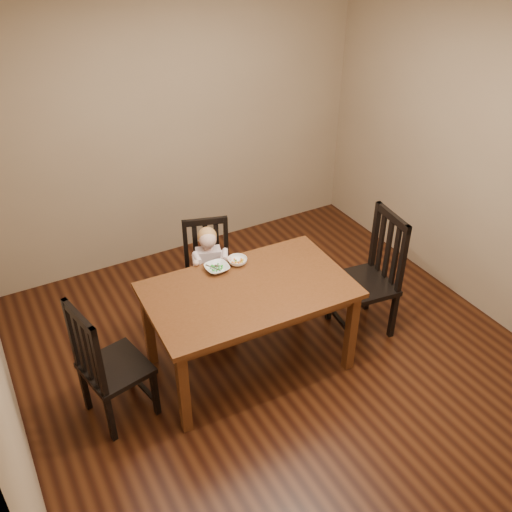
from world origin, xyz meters
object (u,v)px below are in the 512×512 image
dining_table (249,298)px  toddler (209,266)px  chair_child (209,274)px  chair_left (108,365)px  chair_right (370,277)px  bowl_peas (217,268)px  bowl_veg (237,261)px

dining_table → toddler: size_ratio=3.29×
chair_child → chair_left: bearing=49.9°
chair_left → chair_right: chair_right is taller
bowl_peas → dining_table: bearing=-71.6°
bowl_peas → bowl_veg: bowl_veg is taller
chair_right → toddler: chair_right is taller
dining_table → toddler: bearing=91.6°
chair_child → toddler: bearing=90.0°
dining_table → bowl_veg: 0.36m
dining_table → chair_left: (-1.13, 0.01, -0.19)m
chair_right → bowl_veg: (-1.06, 0.41, 0.27)m
chair_child → bowl_veg: (0.08, -0.40, 0.35)m
chair_left → bowl_peas: chair_left is taller
chair_right → toddler: bearing=64.1°
chair_left → bowl_peas: 1.11m
chair_left → chair_right: 2.27m
chair_child → bowl_veg: chair_child is taller
chair_right → bowl_peas: size_ratio=5.96×
toddler → bowl_veg: size_ratio=3.06×
chair_left → chair_right: bearing=75.9°
chair_child → toddler: (-0.01, -0.05, 0.12)m
dining_table → chair_child: 0.77m
dining_table → bowl_peas: bearing=108.4°
chair_left → toddler: chair_left is taller
dining_table → chair_right: chair_right is taller
chair_child → toddler: chair_child is taller
chair_child → chair_left: chair_left is taller
chair_right → bowl_peas: bearing=79.5°
chair_right → bowl_veg: bearing=76.2°
chair_left → chair_child: bearing=110.7°
dining_table → chair_left: 1.15m
chair_right → bowl_peas: 1.34m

